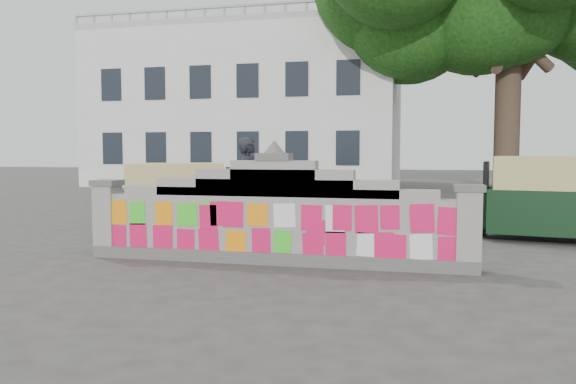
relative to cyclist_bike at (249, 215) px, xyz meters
name	(u,v)px	position (x,y,z in m)	size (l,w,h in m)	color
ground	(274,263)	(1.02, -1.90, -0.55)	(100.00, 100.00, 0.00)	#383533
parapet_wall	(274,218)	(1.02, -1.91, 0.20)	(6.48, 0.44, 2.01)	#4C4C49
building	(254,113)	(-5.98, 20.08, 3.47)	(16.00, 10.00, 8.90)	silver
cyclist_bike	(249,215)	(0.00, 0.00, 0.00)	(0.73, 2.09, 1.10)	black
cyclist_rider	(249,197)	(0.00, 0.00, 0.38)	(0.68, 0.44, 1.86)	black
pedestrian	(303,207)	(1.09, 0.01, 0.20)	(0.73, 0.57, 1.50)	green
rickshaw_left	(179,195)	(-2.24, 1.57, 0.26)	(2.88, 2.18, 1.55)	black
rickshaw_right	(554,197)	(5.98, 1.71, 0.35)	(3.21, 1.85, 1.73)	black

